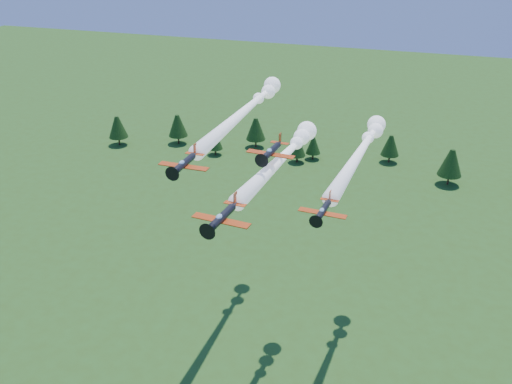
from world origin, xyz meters
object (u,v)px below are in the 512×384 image
(plane_lead, at_px, (284,156))
(plane_right, at_px, (362,149))
(plane_left, at_px, (247,109))
(plane_slot, at_px, (271,151))

(plane_lead, xyz_separation_m, plane_right, (11.92, 10.64, -1.24))
(plane_lead, relative_size, plane_right, 0.93)
(plane_left, xyz_separation_m, plane_slot, (10.75, -19.78, -0.01))
(plane_lead, bearing_deg, plane_slot, -90.24)
(plane_lead, height_order, plane_right, plane_lead)
(plane_lead, xyz_separation_m, plane_slot, (-0.58, -5.68, 3.00))
(plane_lead, bearing_deg, plane_left, 134.34)
(plane_lead, distance_m, plane_left, 18.33)
(plane_left, height_order, plane_slot, plane_left)
(plane_left, relative_size, plane_right, 1.13)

